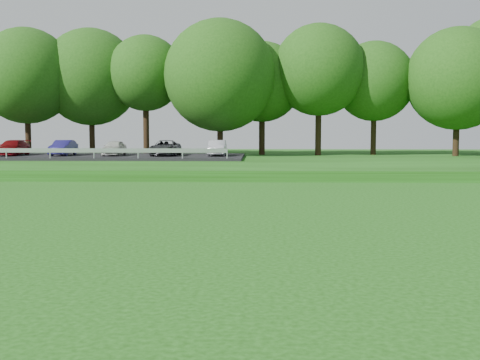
{
  "coord_description": "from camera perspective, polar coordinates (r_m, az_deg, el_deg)",
  "views": [
    {
      "loc": [
        -10.7,
        -13.29,
        2.91
      ],
      "look_at": [
        -11.32,
        5.32,
        1.3
      ],
      "focal_mm": 45.0,
      "sensor_mm": 36.0,
      "label": 1
    }
  ],
  "objects": [
    {
      "name": "parking_lot",
      "position": [
        48.0,
        -14.08,
        2.59
      ],
      "size": [
        24.0,
        9.0,
        1.38
      ],
      "color": "black",
      "rests_on": "berm"
    },
    {
      "name": "berm",
      "position": [
        48.55,
        14.63,
        1.71
      ],
      "size": [
        130.0,
        30.0,
        0.6
      ],
      "primitive_type": "cube",
      "color": "#18420C",
      "rests_on": "ground"
    },
    {
      "name": "walking_path",
      "position": [
        35.09,
        19.65,
        -0.07
      ],
      "size": [
        130.0,
        1.6,
        0.04
      ],
      "primitive_type": "cube",
      "color": "gray",
      "rests_on": "ground"
    },
    {
      "name": "treeline",
      "position": [
        52.65,
        13.85,
        10.46
      ],
      "size": [
        104.0,
        7.0,
        15.0
      ],
      "primitive_type": null,
      "color": "#1B4710",
      "rests_on": "berm"
    }
  ]
}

